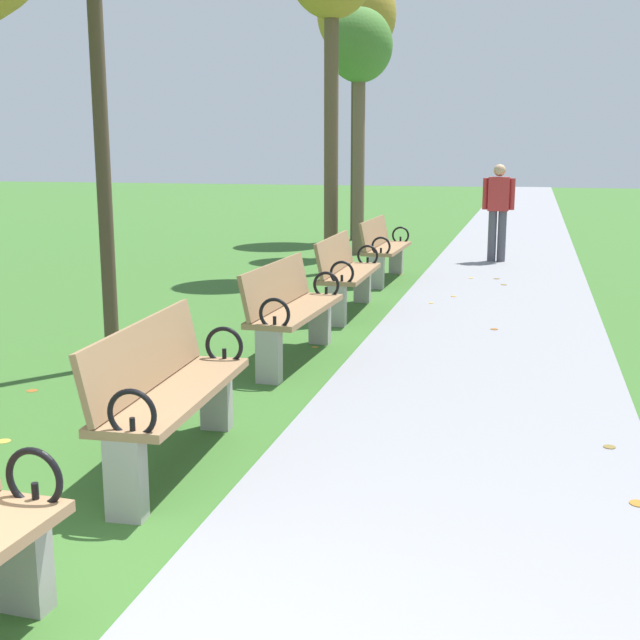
% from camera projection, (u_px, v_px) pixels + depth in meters
% --- Properties ---
extents(paved_walkway, '(2.39, 44.00, 0.02)m').
position_uv_depth(paved_walkway, '(515.00, 231.00, 19.48)').
color(paved_walkway, gray).
rests_on(paved_walkway, ground).
extents(park_bench_2, '(0.55, 1.62, 0.90)m').
position_uv_depth(park_bench_2, '(168.00, 391.00, 5.04)').
color(park_bench_2, '#93704C').
rests_on(park_bench_2, ground).
extents(park_bench_3, '(0.54, 1.62, 0.90)m').
position_uv_depth(park_bench_3, '(291.00, 309.00, 7.58)').
color(park_bench_3, '#93704C').
rests_on(park_bench_3, ground).
extents(park_bench_4, '(0.48, 1.60, 0.90)m').
position_uv_depth(park_bench_4, '(346.00, 272.00, 9.78)').
color(park_bench_4, '#93704C').
rests_on(park_bench_4, ground).
extents(park_bench_5, '(0.51, 1.61, 0.90)m').
position_uv_depth(park_bench_5, '(384.00, 248.00, 12.18)').
color(park_bench_5, '#93704C').
rests_on(park_bench_5, ground).
extents(tree_4, '(1.15, 1.15, 4.28)m').
position_uv_depth(tree_4, '(360.00, 55.00, 14.53)').
color(tree_4, brown).
rests_on(tree_4, ground).
extents(tree_5, '(1.58, 1.58, 5.38)m').
position_uv_depth(tree_5, '(357.00, 19.00, 16.73)').
color(tree_5, '#4C3D2D').
rests_on(tree_5, ground).
extents(pedestrian_walking, '(0.53, 0.23, 1.62)m').
position_uv_depth(pedestrian_walking, '(498.00, 207.00, 14.01)').
color(pedestrian_walking, '#4C4C56').
rests_on(pedestrian_walking, paved_walkway).
extents(scattered_leaves, '(4.65, 13.82, 0.02)m').
position_uv_depth(scattered_leaves, '(331.00, 323.00, 9.25)').
color(scattered_leaves, brown).
rests_on(scattered_leaves, ground).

